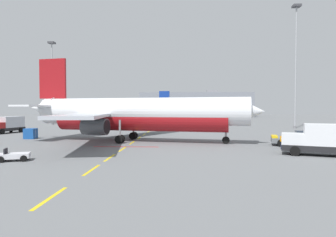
% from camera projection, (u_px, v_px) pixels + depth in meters
% --- Properties ---
extents(ground, '(400.00, 400.00, 0.00)m').
position_uv_depth(ground, '(267.00, 135.00, 52.75)').
color(ground, slate).
extents(apron_paint_markings, '(8.00, 92.52, 0.01)m').
position_uv_depth(apron_paint_markings, '(142.00, 136.00, 49.96)').
color(apron_paint_markings, yellow).
rests_on(apron_paint_markings, ground).
extents(airliner_foreground, '(34.69, 34.02, 12.20)m').
position_uv_depth(airliner_foreground, '(136.00, 114.00, 41.60)').
color(airliner_foreground, white).
rests_on(airliner_foreground, ground).
extents(pushback_tug, '(6.49, 4.23, 2.08)m').
position_uv_depth(pushback_tug, '(299.00, 139.00, 36.66)').
color(pushback_tug, slate).
rests_on(pushback_tug, ground).
extents(airliner_mid_left, '(33.66, 33.14, 11.80)m').
position_uv_depth(airliner_mid_left, '(134.00, 111.00, 121.89)').
color(airliner_mid_left, silver).
rests_on(airliner_mid_left, ground).
extents(catering_truck, '(7.40, 4.58, 3.14)m').
position_uv_depth(catering_truck, '(322.00, 139.00, 29.05)').
color(catering_truck, black).
rests_on(catering_truck, ground).
extents(fuel_service_truck, '(3.90, 7.36, 3.14)m').
position_uv_depth(fuel_service_truck, '(8.00, 124.00, 56.06)').
color(fuel_service_truck, black).
rests_on(fuel_service_truck, ground).
extents(ground_crew_worker, '(0.64, 0.48, 1.76)m').
position_uv_depth(ground_crew_worker, '(282.00, 140.00, 33.71)').
color(ground_crew_worker, '#191E38').
rests_on(ground_crew_worker, ground).
extents(uld_cargo_container, '(1.62, 1.58, 1.60)m').
position_uv_depth(uld_cargo_container, '(31.00, 134.00, 45.52)').
color(uld_cargo_container, '#194C9E').
rests_on(uld_cargo_container, ground).
extents(apron_light_mast_near, '(1.80, 1.80, 24.01)m').
position_uv_depth(apron_light_mast_near, '(52.00, 73.00, 85.32)').
color(apron_light_mast_near, slate).
rests_on(apron_light_mast_near, ground).
extents(apron_light_mast_far, '(1.80, 1.80, 28.96)m').
position_uv_depth(apron_light_mast_far, '(296.00, 53.00, 69.06)').
color(apron_light_mast_far, slate).
rests_on(apron_light_mast_far, ground).
extents(terminal_satellite, '(62.75, 19.30, 15.27)m').
position_uv_depth(terminal_satellite, '(196.00, 105.00, 169.52)').
color(terminal_satellite, gray).
rests_on(terminal_satellite, ground).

